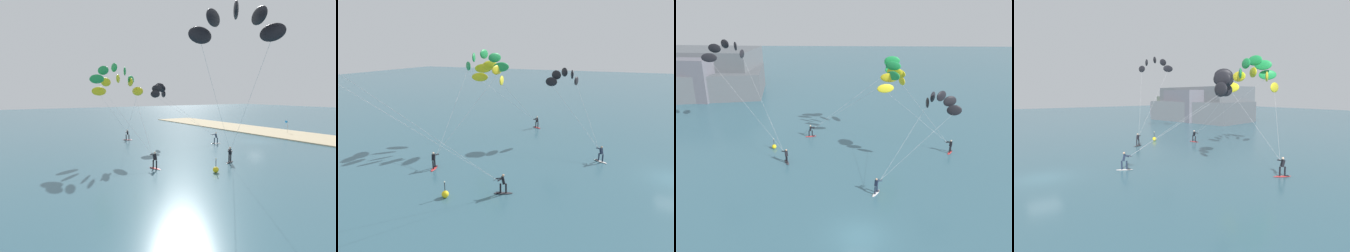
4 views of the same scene
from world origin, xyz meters
The scene contains 4 objects.
kitesurfer_nearshore centered at (8.20, 11.72, 7.40)m, with size 9.19×8.38×8.87m.
kitesurfer_mid_water centered at (4.82, 20.10, 8.08)m, with size 9.66×8.00×9.71m.
kitesurfer_far_out centered at (3.90, 20.86, 9.40)m, with size 12.41×6.10×11.04m.
marker_buoy centered at (-10.51, 16.82, 0.30)m, with size 0.56×0.56×1.38m.
Camera 2 is at (-26.87, 4.73, 11.23)m, focal length 30.39 mm.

